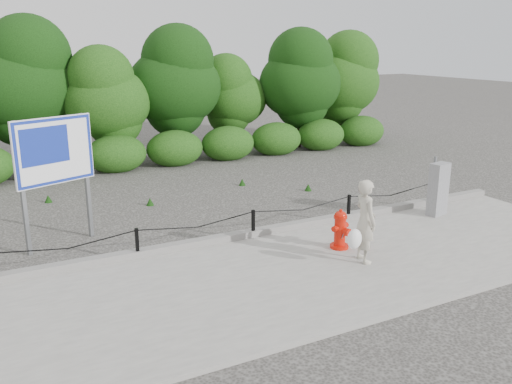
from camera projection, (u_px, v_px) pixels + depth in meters
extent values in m
plane|color=#2D2B28|center=(253.00, 240.00, 11.56)|extent=(90.00, 90.00, 0.00)
cube|color=gray|center=(304.00, 273.00, 9.84)|extent=(14.00, 4.00, 0.08)
cube|color=slate|center=(252.00, 233.00, 11.56)|extent=(14.00, 0.22, 0.14)
cube|color=black|center=(137.00, 243.00, 10.34)|extent=(0.06, 0.06, 0.60)
cube|color=black|center=(253.00, 223.00, 11.46)|extent=(0.06, 0.06, 0.60)
cube|color=black|center=(349.00, 207.00, 12.57)|extent=(0.06, 0.06, 0.60)
cube|color=black|center=(429.00, 194.00, 13.69)|extent=(0.06, 0.06, 0.60)
cylinder|color=black|center=(68.00, 243.00, 9.73)|extent=(2.50, 0.02, 0.02)
cylinder|color=black|center=(198.00, 222.00, 10.84)|extent=(2.50, 0.02, 0.02)
cylinder|color=black|center=(303.00, 205.00, 11.96)|extent=(2.50, 0.02, 0.02)
cylinder|color=black|center=(391.00, 191.00, 13.07)|extent=(2.50, 0.02, 0.02)
cylinder|color=black|center=(27.00, 133.00, 17.70)|extent=(0.18, 0.18, 2.41)
ellipsoid|color=#1A4911|center=(21.00, 80.00, 17.25)|extent=(3.56, 3.08, 3.85)
cylinder|color=black|center=(110.00, 137.00, 18.19)|extent=(0.18, 0.18, 1.95)
ellipsoid|color=#1A4911|center=(107.00, 97.00, 17.83)|extent=(2.88, 2.49, 3.12)
cylinder|color=black|center=(176.00, 126.00, 19.60)|extent=(0.18, 0.18, 2.29)
ellipsoid|color=#1A4911|center=(174.00, 81.00, 19.17)|extent=(3.39, 2.93, 3.67)
cylinder|color=black|center=(234.00, 126.00, 21.13)|extent=(0.18, 0.18, 1.78)
ellipsoid|color=#1A4911|center=(234.00, 94.00, 20.79)|extent=(2.64, 2.28, 2.85)
cylinder|color=black|center=(299.00, 119.00, 21.50)|extent=(0.18, 0.18, 2.25)
ellipsoid|color=#1A4911|center=(300.00, 78.00, 21.07)|extent=(3.33, 2.88, 3.60)
cylinder|color=black|center=(341.00, 114.00, 22.87)|extent=(0.18, 0.18, 2.21)
ellipsoid|color=#1A4911|center=(342.00, 77.00, 22.45)|extent=(3.28, 2.83, 3.54)
cylinder|color=red|center=(339.00, 246.00, 10.93)|extent=(0.47, 0.47, 0.06)
cylinder|color=red|center=(340.00, 231.00, 10.84)|extent=(0.28, 0.28, 0.57)
cylinder|color=red|center=(341.00, 217.00, 10.76)|extent=(0.34, 0.34, 0.05)
ellipsoid|color=red|center=(341.00, 215.00, 10.75)|extent=(0.30, 0.30, 0.18)
cylinder|color=red|center=(341.00, 211.00, 10.72)|extent=(0.08, 0.08, 0.05)
cylinder|color=red|center=(335.00, 229.00, 10.71)|extent=(0.13, 0.14, 0.12)
cylinder|color=red|center=(345.00, 225.00, 10.92)|extent=(0.13, 0.14, 0.12)
cylinder|color=red|center=(347.00, 232.00, 10.71)|extent=(0.19, 0.16, 0.16)
cylinder|color=slate|center=(343.00, 236.00, 10.73)|extent=(0.01, 0.05, 0.12)
imported|color=#B2AB99|center=(365.00, 221.00, 10.07)|extent=(0.47, 0.64, 1.59)
ellipsoid|color=white|center=(354.00, 239.00, 9.85)|extent=(0.29, 0.22, 0.38)
cube|color=#949497|center=(438.00, 189.00, 12.84)|extent=(0.53, 0.37, 1.27)
cube|color=slate|center=(433.00, 185.00, 12.97)|extent=(0.06, 0.06, 1.40)
cube|color=slate|center=(22.00, 190.00, 10.42)|extent=(0.10, 0.10, 2.68)
cube|color=slate|center=(87.00, 177.00, 11.45)|extent=(0.10, 0.10, 2.68)
cube|color=white|center=(54.00, 151.00, 10.72)|extent=(1.58, 0.67, 1.34)
cube|color=navy|center=(55.00, 151.00, 10.70)|extent=(1.53, 0.61, 1.30)
cube|color=navy|center=(45.00, 146.00, 10.51)|extent=(0.94, 0.38, 0.74)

